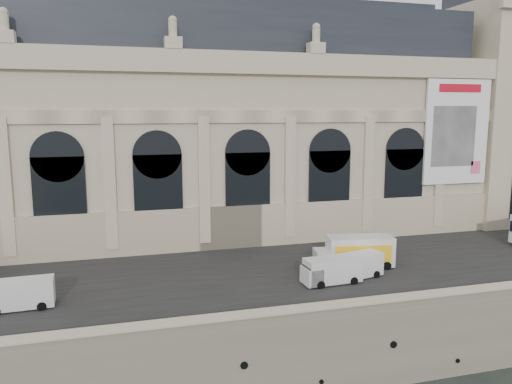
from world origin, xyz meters
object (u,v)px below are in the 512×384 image
van_a (15,295)px  van_b (354,266)px  van_c (329,271)px  box_truck (355,252)px

van_a → van_b: 29.23m
van_c → van_b: bearing=14.3°
van_b → box_truck: 3.62m
van_b → van_c: van_c is taller
van_a → van_b: van_a is taller
van_a → box_truck: box_truck is taller
van_b → box_truck: (1.72, 3.16, 0.40)m
van_a → van_b: (29.22, -0.41, -0.03)m
van_c → box_truck: box_truck is taller
box_truck → van_a: bearing=-174.9°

